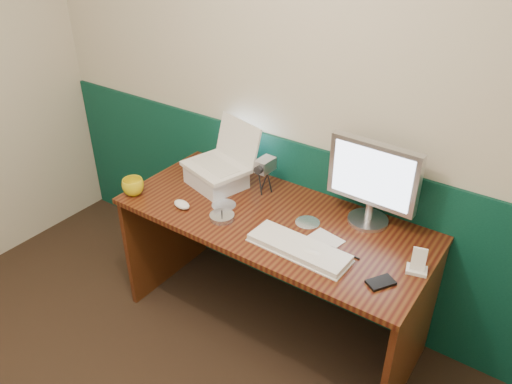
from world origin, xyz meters
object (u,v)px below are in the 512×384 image
Objects in this scene: monitor at (373,183)px; camcorder at (265,177)px; keyboard at (299,248)px; mug at (133,187)px; desk at (272,274)px; laptop at (215,146)px.

monitor is 0.59m from camcorder.
mug is (-0.99, -0.08, 0.03)m from keyboard.
laptop is at bearing 168.69° from desk.
laptop reaches higher than desk.
keyboard reaches higher than desk.
camcorder is (-0.58, -0.06, -0.13)m from monitor.
keyboard is (0.68, -0.25, -0.23)m from laptop.
keyboard is at bearing -109.74° from monitor.
desk is 8.48× the size of camcorder.
monitor is at bearing 8.75° from camcorder.
monitor reaches higher than laptop.
mug is at bearing -140.27° from camcorder.
desk is 3.60× the size of monitor.
keyboard is at bearing -4.46° from laptop.
laptop is 0.76× the size of monitor.
camcorder is at bearing -172.32° from monitor.
laptop is at bearing 161.79° from keyboard.
monitor is at bearing 25.70° from laptop.
desk is 0.76m from laptop.
keyboard is 2.52× the size of camcorder.
mug is at bearing -173.26° from keyboard.
camcorder is (-0.42, 0.34, 0.08)m from keyboard.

